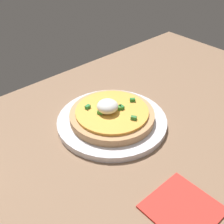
% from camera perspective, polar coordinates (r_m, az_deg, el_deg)
% --- Properties ---
extents(dining_table, '(1.22, 0.72, 0.03)m').
position_cam_1_polar(dining_table, '(0.65, 2.02, -7.15)').
color(dining_table, '#89684E').
rests_on(dining_table, ground).
extents(plate, '(0.26, 0.26, 0.01)m').
position_cam_1_polar(plate, '(0.69, 0.00, -1.85)').
color(plate, white).
rests_on(plate, dining_table).
extents(pizza, '(0.20, 0.20, 0.05)m').
position_cam_1_polar(pizza, '(0.67, -0.06, -0.43)').
color(pizza, tan).
rests_on(pizza, plate).
extents(napkin, '(0.11, 0.11, 0.00)m').
position_cam_1_polar(napkin, '(0.54, 13.81, -18.09)').
color(napkin, red).
rests_on(napkin, dining_table).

